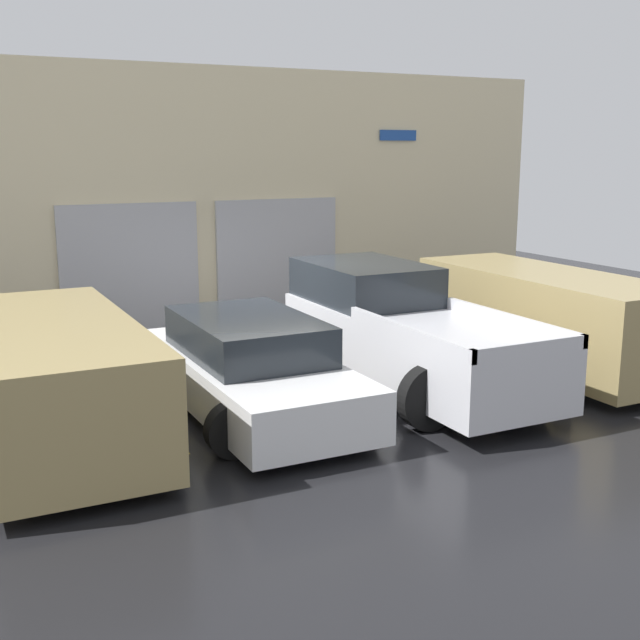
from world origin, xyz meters
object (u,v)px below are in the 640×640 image
pickup_truck (401,331)px  van_right (545,317)px  sedan_white (251,368)px  sedan_side (53,378)px

pickup_truck → van_right: bearing=-6.4°
sedan_white → van_right: size_ratio=0.94×
sedan_white → van_right: van_right is taller
pickup_truck → van_right: size_ratio=1.09×
pickup_truck → sedan_white: (-2.60, -0.27, -0.20)m
sedan_white → pickup_truck: bearing=5.9°
pickup_truck → sedan_side: pickup_truck is taller
sedan_side → van_right: bearing=-0.0°
sedan_side → sedan_white: bearing=0.6°
sedan_white → sedan_side: sedan_side is taller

